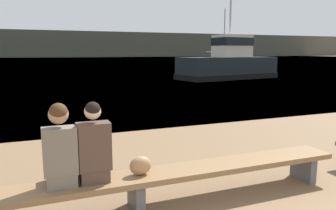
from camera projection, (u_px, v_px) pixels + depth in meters
water_surface at (42, 57)px, 118.26m from camera, size 240.00×240.00×0.00m
far_shoreline at (41, 44)px, 120.51m from camera, size 600.00×12.00×9.56m
bench_main at (136, 182)px, 4.14m from camera, size 6.08×0.52×0.46m
person_left at (60, 149)px, 3.73m from camera, size 0.39×0.41×0.99m
person_right at (94, 148)px, 3.88m from camera, size 0.39×0.40×0.98m
shopping_bag at (140, 166)px, 4.13m from camera, size 0.28×0.17×0.24m
tugboat_red at (229, 65)px, 24.63m from camera, size 8.24×4.23×5.73m
moored_sailboat at (228, 64)px, 37.63m from camera, size 8.99×5.43×6.82m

